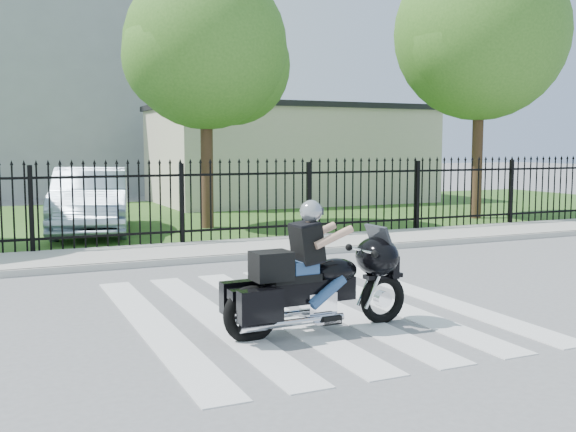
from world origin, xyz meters
name	(u,v)px	position (x,y,z in m)	size (l,w,h in m)	color
ground	(303,310)	(0.00, 0.00, 0.00)	(120.00, 120.00, 0.00)	slate
crosswalk	(303,309)	(0.00, 0.00, 0.01)	(5.00, 5.50, 0.01)	silver
sidewalk	(196,252)	(0.00, 5.00, 0.06)	(40.00, 2.00, 0.12)	#ADAAA3
curb	(211,259)	(0.00, 4.00, 0.06)	(40.00, 0.12, 0.12)	#ADAAA3
grass_strip	(128,219)	(0.00, 12.00, 0.01)	(40.00, 12.00, 0.02)	#2B591E
iron_fence	(182,206)	(0.00, 6.00, 0.90)	(26.00, 0.04, 1.80)	black
tree_mid	(205,48)	(1.50, 9.00, 4.67)	(4.20, 4.20, 6.78)	#382316
tree_right	(481,34)	(9.50, 8.00, 5.39)	(5.00, 5.00, 7.90)	#382316
building_low	(289,156)	(7.00, 16.00, 1.75)	(10.00, 6.00, 3.50)	beige
building_low_roof	(289,108)	(7.00, 16.00, 3.60)	(10.20, 6.20, 0.20)	black
building_tall	(0,61)	(-3.00, 26.00, 6.00)	(15.00, 10.00, 12.00)	#999DA2
motorcycle_rider	(314,277)	(-0.33, -1.01, 0.65)	(2.40, 0.74, 1.59)	black
parked_car	(91,200)	(-1.43, 9.20, 0.83)	(1.71, 4.92, 1.62)	#A9C0D4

